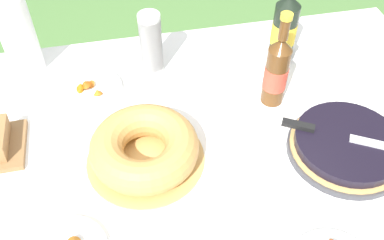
{
  "coord_description": "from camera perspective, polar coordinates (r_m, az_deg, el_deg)",
  "views": [
    {
      "loc": [
        -0.2,
        -0.7,
        1.63
      ],
      "look_at": [
        -0.03,
        0.11,
        0.75
      ],
      "focal_mm": 40.0,
      "sensor_mm": 36.0,
      "label": 1
    }
  ],
  "objects": [
    {
      "name": "garden_table",
      "position": [
        1.23,
        2.64,
        -7.15
      ],
      "size": [
        1.65,
        1.23,
        0.69
      ],
      "color": "brown",
      "rests_on": "ground_plane"
    },
    {
      "name": "tablecloth",
      "position": [
        1.2,
        2.71,
        -5.92
      ],
      "size": [
        1.66,
        1.24,
        0.1
      ],
      "color": "white",
      "rests_on": "garden_table"
    },
    {
      "name": "berry_tart",
      "position": [
        1.26,
        19.91,
        -3.26
      ],
      "size": [
        0.32,
        0.32,
        0.06
      ],
      "color": "#38383D",
      "rests_on": "tablecloth"
    },
    {
      "name": "serving_knife",
      "position": [
        1.23,
        18.99,
        -1.89
      ],
      "size": [
        0.34,
        0.21,
        0.01
      ],
      "rotation": [
        0.0,
        0.0,
        5.76
      ],
      "color": "silver",
      "rests_on": "berry_tart"
    },
    {
      "name": "bundt_cake",
      "position": [
        1.16,
        -6.35,
        -3.77
      ],
      "size": [
        0.33,
        0.33,
        0.1
      ],
      "color": "tan",
      "rests_on": "tablecloth"
    },
    {
      "name": "cup_stack",
      "position": [
        1.4,
        -5.49,
        10.14
      ],
      "size": [
        0.07,
        0.07,
        0.21
      ],
      "color": "white",
      "rests_on": "tablecloth"
    },
    {
      "name": "cider_bottle_amber",
      "position": [
        1.3,
        11.21,
        6.43
      ],
      "size": [
        0.07,
        0.07,
        0.31
      ],
      "color": "brown",
      "rests_on": "tablecloth"
    },
    {
      "name": "juice_bottle_red",
      "position": [
        1.48,
        12.24,
        11.99
      ],
      "size": [
        0.08,
        0.08,
        0.32
      ],
      "color": "black",
      "rests_on": "tablecloth"
    },
    {
      "name": "snack_plate_left",
      "position": [
        1.41,
        -13.9,
        3.95
      ],
      "size": [
        0.23,
        0.23,
        0.05
      ],
      "color": "white",
      "rests_on": "tablecloth"
    },
    {
      "name": "paper_towel_roll",
      "position": [
        1.49,
        -22.23,
        10.48
      ],
      "size": [
        0.11,
        0.11,
        0.27
      ],
      "color": "white",
      "rests_on": "tablecloth"
    }
  ]
}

